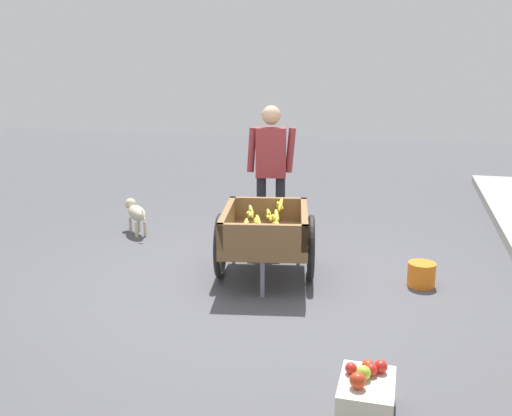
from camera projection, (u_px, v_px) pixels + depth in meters
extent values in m
plane|color=#47474C|center=(250.00, 289.00, 5.29)|extent=(24.00, 24.00, 0.00)
cube|color=brown|center=(265.00, 239.00, 5.47)|extent=(1.23, 1.00, 0.10)
cube|color=brown|center=(262.00, 238.00, 4.93)|extent=(0.21, 0.80, 0.24)
cube|color=brown|center=(268.00, 209.00, 5.94)|extent=(0.21, 0.80, 0.24)
cube|color=brown|center=(304.00, 223.00, 5.41)|extent=(1.09, 0.27, 0.24)
cube|color=brown|center=(227.00, 221.00, 5.46)|extent=(1.09, 0.27, 0.24)
torus|color=black|center=(311.00, 248.00, 5.46)|extent=(0.64, 0.18, 0.64)
torus|color=black|center=(220.00, 246.00, 5.52)|extent=(0.64, 0.18, 0.64)
cylinder|color=gray|center=(265.00, 247.00, 5.49)|extent=(0.21, 0.87, 0.04)
cylinder|color=brown|center=(300.00, 204.00, 6.21)|extent=(0.55, 0.14, 0.04)
cylinder|color=brown|center=(239.00, 203.00, 6.26)|extent=(0.55, 0.14, 0.04)
cylinder|color=gray|center=(262.00, 278.00, 5.07)|extent=(0.04, 0.04, 0.35)
ellipsoid|color=gold|center=(250.00, 213.00, 5.70)|extent=(0.17, 0.11, 0.15)
ellipsoid|color=gold|center=(250.00, 213.00, 5.68)|extent=(0.19, 0.08, 0.09)
ellipsoid|color=gold|center=(251.00, 212.00, 5.67)|extent=(0.19, 0.08, 0.09)
ellipsoid|color=gold|center=(251.00, 212.00, 5.65)|extent=(0.17, 0.12, 0.15)
ellipsoid|color=gold|center=(275.00, 226.00, 5.49)|extent=(0.18, 0.05, 0.14)
ellipsoid|color=gold|center=(275.00, 225.00, 5.47)|extent=(0.19, 0.09, 0.05)
ellipsoid|color=gold|center=(276.00, 225.00, 5.44)|extent=(0.18, 0.07, 0.15)
ellipsoid|color=gold|center=(240.00, 231.00, 5.42)|extent=(0.18, 0.07, 0.13)
ellipsoid|color=gold|center=(240.00, 230.00, 5.40)|extent=(0.18, 0.05, 0.05)
ellipsoid|color=gold|center=(241.00, 230.00, 5.38)|extent=(0.18, 0.05, 0.13)
ellipsoid|color=gold|center=(257.00, 223.00, 5.58)|extent=(0.18, 0.06, 0.14)
ellipsoid|color=gold|center=(257.00, 222.00, 5.56)|extent=(0.19, 0.05, 0.09)
ellipsoid|color=gold|center=(258.00, 222.00, 5.54)|extent=(0.18, 0.14, 0.09)
ellipsoid|color=gold|center=(258.00, 221.00, 5.53)|extent=(0.18, 0.13, 0.13)
ellipsoid|color=gold|center=(274.00, 219.00, 5.56)|extent=(0.18, 0.06, 0.13)
ellipsoid|color=gold|center=(275.00, 218.00, 5.55)|extent=(0.19, 0.10, 0.09)
ellipsoid|color=gold|center=(275.00, 217.00, 5.54)|extent=(0.18, 0.14, 0.05)
ellipsoid|color=gold|center=(276.00, 217.00, 5.52)|extent=(0.19, 0.10, 0.11)
ellipsoid|color=gold|center=(277.00, 216.00, 5.51)|extent=(0.18, 0.10, 0.13)
ellipsoid|color=gold|center=(244.00, 228.00, 5.49)|extent=(0.18, 0.06, 0.14)
ellipsoid|color=gold|center=(244.00, 227.00, 5.48)|extent=(0.19, 0.07, 0.09)
ellipsoid|color=gold|center=(245.00, 226.00, 5.46)|extent=(0.19, 0.08, 0.05)
ellipsoid|color=gold|center=(245.00, 225.00, 5.45)|extent=(0.19, 0.07, 0.09)
ellipsoid|color=gold|center=(246.00, 225.00, 5.44)|extent=(0.18, 0.08, 0.13)
ellipsoid|color=gold|center=(275.00, 231.00, 5.15)|extent=(0.17, 0.05, 0.15)
ellipsoid|color=gold|center=(276.00, 230.00, 5.14)|extent=(0.19, 0.06, 0.09)
ellipsoid|color=gold|center=(277.00, 230.00, 5.12)|extent=(0.19, 0.11, 0.05)
ellipsoid|color=gold|center=(277.00, 229.00, 5.11)|extent=(0.19, 0.06, 0.09)
ellipsoid|color=gold|center=(278.00, 228.00, 5.10)|extent=(0.19, 0.11, 0.13)
ellipsoid|color=gold|center=(268.00, 216.00, 5.78)|extent=(0.18, 0.11, 0.14)
ellipsoid|color=gold|center=(269.00, 215.00, 5.76)|extent=(0.19, 0.08, 0.05)
ellipsoid|color=gold|center=(269.00, 215.00, 5.73)|extent=(0.18, 0.13, 0.13)
ellipsoid|color=gold|center=(279.00, 207.00, 5.85)|extent=(0.17, 0.07, 0.14)
ellipsoid|color=gold|center=(279.00, 206.00, 5.83)|extent=(0.18, 0.13, 0.08)
ellipsoid|color=gold|center=(280.00, 205.00, 5.81)|extent=(0.18, 0.14, 0.08)
ellipsoid|color=gold|center=(280.00, 205.00, 5.80)|extent=(0.17, 0.05, 0.14)
cylinder|color=black|center=(280.00, 210.00, 6.58)|extent=(0.11, 0.11, 0.79)
cylinder|color=black|center=(261.00, 210.00, 6.60)|extent=(0.11, 0.11, 0.79)
cube|color=maroon|center=(271.00, 152.00, 6.43)|extent=(0.26, 0.37, 0.56)
sphere|color=tan|center=(271.00, 115.00, 6.32)|extent=(0.21, 0.21, 0.21)
cylinder|color=maroon|center=(291.00, 150.00, 6.40)|extent=(0.08, 0.12, 0.51)
cylinder|color=maroon|center=(252.00, 150.00, 6.43)|extent=(0.08, 0.11, 0.51)
ellipsoid|color=beige|center=(137.00, 213.00, 6.97)|extent=(0.44, 0.43, 0.18)
sphere|color=beige|center=(131.00, 204.00, 7.19)|extent=(0.14, 0.14, 0.14)
cylinder|color=beige|center=(144.00, 215.00, 6.72)|extent=(0.10, 0.09, 0.12)
cylinder|color=beige|center=(130.00, 225.00, 7.10)|extent=(0.04, 0.04, 0.18)
cylinder|color=beige|center=(139.00, 224.00, 7.15)|extent=(0.04, 0.04, 0.18)
cylinder|color=beige|center=(136.00, 230.00, 6.88)|extent=(0.04, 0.04, 0.18)
cylinder|color=beige|center=(145.00, 229.00, 6.92)|extent=(0.04, 0.04, 0.18)
cylinder|color=orange|center=(421.00, 274.00, 5.34)|extent=(0.26, 0.26, 0.23)
cube|color=beige|center=(366.00, 398.00, 3.35)|extent=(0.44, 0.32, 0.22)
sphere|color=red|center=(351.00, 368.00, 3.39)|extent=(0.07, 0.07, 0.07)
sphere|color=#99BF33|center=(364.00, 373.00, 3.33)|extent=(0.09, 0.09, 0.09)
sphere|color=#B23319|center=(358.00, 381.00, 3.24)|extent=(0.10, 0.10, 0.10)
sphere|color=#B23319|center=(368.00, 366.00, 3.41)|extent=(0.08, 0.08, 0.08)
sphere|color=red|center=(371.00, 370.00, 3.37)|extent=(0.08, 0.08, 0.08)
sphere|color=red|center=(381.00, 366.00, 3.41)|extent=(0.08, 0.08, 0.08)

